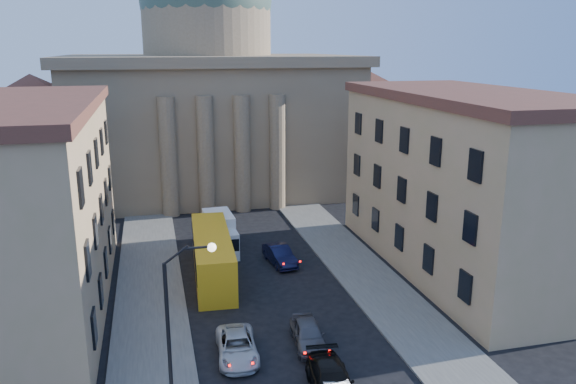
{
  "coord_description": "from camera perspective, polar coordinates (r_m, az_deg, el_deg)",
  "views": [
    {
      "loc": [
        -7.78,
        -17.82,
        18.05
      ],
      "look_at": [
        1.12,
        18.08,
        8.45
      ],
      "focal_mm": 35.0,
      "sensor_mm": 36.0,
      "label": 1
    }
  ],
  "objects": [
    {
      "name": "street_lamp",
      "position": [
        28.82,
        -11.09,
        -12.03
      ],
      "size": [
        2.62,
        0.44,
        8.83
      ],
      "color": "black",
      "rests_on": "ground"
    },
    {
      "name": "car_left_mid",
      "position": [
        34.86,
        -5.2,
        -15.36
      ],
      "size": [
        2.62,
        5.16,
        1.4
      ],
      "primitive_type": "imported",
      "rotation": [
        0.0,
        0.0,
        -0.06
      ],
      "color": "silver",
      "rests_on": "ground"
    },
    {
      "name": "building_right",
      "position": [
        48.09,
        17.52,
        1.1
      ],
      "size": [
        11.6,
        26.6,
        14.7
      ],
      "color": "tan",
      "rests_on": "ground"
    },
    {
      "name": "building_left",
      "position": [
        42.24,
        -26.03,
        -1.53
      ],
      "size": [
        11.6,
        26.6,
        14.7
      ],
      "color": "tan",
      "rests_on": "ground"
    },
    {
      "name": "sidewalk_right",
      "position": [
        43.26,
        9.72,
        -10.22
      ],
      "size": [
        5.0,
        60.0,
        0.15
      ],
      "primitive_type": "cube",
      "color": "#55524D",
      "rests_on": "ground"
    },
    {
      "name": "car_right_mid",
      "position": [
        31.55,
        4.46,
        -18.69
      ],
      "size": [
        2.67,
        5.55,
        1.56
      ],
      "primitive_type": "imported",
      "rotation": [
        0.0,
        0.0,
        -0.09
      ],
      "color": "black",
      "rests_on": "ground"
    },
    {
      "name": "city_bus",
      "position": [
        45.76,
        -7.69,
        -6.27
      ],
      "size": [
        3.49,
        12.6,
        3.51
      ],
      "rotation": [
        0.0,
        0.0,
        -0.05
      ],
      "color": "yellow",
      "rests_on": "ground"
    },
    {
      "name": "sidewalk_left",
      "position": [
        40.09,
        -13.77,
        -12.54
      ],
      "size": [
        5.0,
        60.0,
        0.15
      ],
      "primitive_type": "cube",
      "color": "#55524D",
      "rests_on": "ground"
    },
    {
      "name": "car_right_far",
      "position": [
        35.92,
        2.05,
        -14.2
      ],
      "size": [
        2.22,
        4.7,
        1.55
      ],
      "primitive_type": "imported",
      "rotation": [
        0.0,
        0.0,
        -0.09
      ],
      "color": "#4F4E53",
      "rests_on": "ground"
    },
    {
      "name": "car_right_distant",
      "position": [
        48.23,
        -0.84,
        -6.42
      ],
      "size": [
        2.29,
        4.96,
        1.57
      ],
      "primitive_type": "imported",
      "rotation": [
        0.0,
        0.0,
        0.14
      ],
      "color": "black",
      "rests_on": "ground"
    },
    {
      "name": "box_truck",
      "position": [
        51.33,
        -6.88,
        -4.29
      ],
      "size": [
        2.62,
        6.12,
        3.31
      ],
      "rotation": [
        0.0,
        0.0,
        0.05
      ],
      "color": "white",
      "rests_on": "ground"
    },
    {
      "name": "church",
      "position": [
        73.96,
        -7.94,
        9.63
      ],
      "size": [
        68.02,
        28.76,
        36.6
      ],
      "color": "#79644A",
      "rests_on": "ground"
    }
  ]
}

